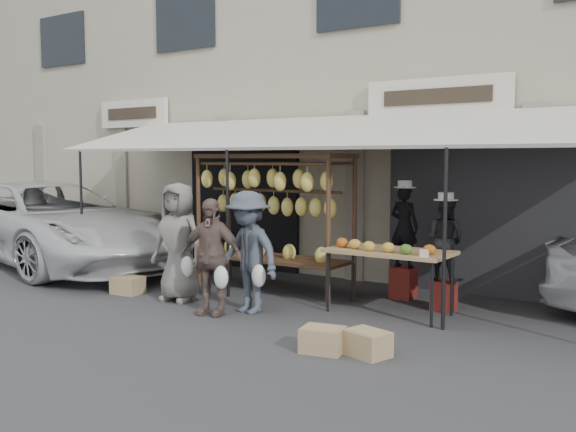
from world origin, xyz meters
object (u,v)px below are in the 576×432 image
banana_rack (272,196)px  crate_near_b (367,343)px  produce_table (388,252)px  crate_far (128,285)px  crate_near_a (323,340)px  van (47,202)px  customer_left (178,242)px  vendor_left (404,227)px  customer_mid (211,257)px  vendor_right (445,239)px  customer_right (248,252)px

banana_rack → crate_near_b: (2.80, -2.13, -1.43)m
produce_table → crate_far: size_ratio=3.66×
crate_near_a → van: van is taller
crate_far → customer_left: bearing=5.4°
produce_table → crate_near_b: bearing=-71.1°
customer_left → crate_far: bearing=-179.0°
vendor_left → customer_mid: 3.05m
produce_table → vendor_right: vendor_right is taller
vendor_right → crate_near_b: (0.06, -2.51, -0.88)m
vendor_left → customer_mid: bearing=59.4°
customer_left → crate_near_a: customer_left is taller
customer_left → crate_far: size_ratio=3.88×
vendor_left → crate_far: vendor_left is taller
customer_left → van: (-5.13, 1.38, 0.34)m
crate_near_b → van: (-8.77, 2.25, 1.10)m
crate_far → crate_near_a: bearing=-12.4°
banana_rack → customer_mid: size_ratio=1.61×
vendor_right → crate_far: (-4.60, -1.74, -0.88)m
vendor_left → van: (-7.90, -0.69, 0.12)m
customer_mid → crate_far: customer_mid is taller
produce_table → banana_rack: bearing=172.7°
vendor_left → crate_near_a: vendor_left is taller
produce_table → vendor_right: (0.57, 0.66, 0.15)m
crate_near_a → crate_near_b: 0.50m
customer_left → van: bearing=160.5°
produce_table → van: 8.15m
crate_near_a → customer_left: bearing=162.1°
van → produce_table: bearing=-78.2°
banana_rack → customer_right: size_ratio=1.52×
banana_rack → customer_mid: 1.82m
crate_near_a → crate_far: bearing=167.6°
produce_table → vendor_left: 1.14m
banana_rack → crate_far: (-1.87, -1.36, -1.43)m
vendor_right → van: (-8.71, -0.27, 0.22)m
crate_near_a → banana_rack: bearing=135.5°
customer_mid → customer_right: bearing=35.3°
crate_near_a → van: (-8.29, 2.40, 1.10)m
vendor_right → crate_far: vendor_right is taller
customer_left → crate_near_a: size_ratio=3.88×
van → vendor_right: bearing=-73.7°
customer_right → crate_near_b: 2.57m
customer_right → crate_far: (-2.36, -0.10, -0.72)m
customer_left → vendor_left: bearing=32.4°
vendor_right → vendor_left: bearing=-17.6°
customer_mid → crate_near_b: (2.66, -0.49, -0.67)m
banana_rack → vendor_left: bearing=22.8°
crate_near_a → produce_table: bearing=94.6°
vendor_left → vendor_right: vendor_left is taller
banana_rack → crate_near_a: size_ratio=5.60×
van → customer_left: bearing=-90.5°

